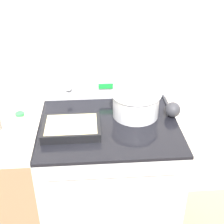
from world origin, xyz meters
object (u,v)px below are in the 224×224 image
object	(u,v)px
mixing_bowl	(136,103)
casserole_dish	(71,127)
spice_jar_white_cap	(12,111)
spice_jar_green_cap	(21,119)
ladle	(172,109)

from	to	relation	value
mixing_bowl	casserole_dish	size ratio (longest dim) A/B	0.92
mixing_bowl	spice_jar_white_cap	size ratio (longest dim) A/B	2.41
spice_jar_green_cap	mixing_bowl	bearing A→B (deg)	7.39
casserole_dish	ladle	size ratio (longest dim) A/B	1.02
spice_jar_green_cap	spice_jar_white_cap	xyz separation A→B (m)	(-0.05, 0.06, 0.02)
ladle	spice_jar_white_cap	bearing A→B (deg)	-179.82
casserole_dish	spice_jar_white_cap	distance (m)	0.36
casserole_dish	spice_jar_white_cap	world-z (taller)	spice_jar_white_cap
ladle	spice_jar_green_cap	bearing A→B (deg)	-176.04
casserole_dish	mixing_bowl	bearing A→B (deg)	21.83
mixing_bowl	casserole_dish	world-z (taller)	mixing_bowl
mixing_bowl	spice_jar_green_cap	xyz separation A→B (m)	(-0.65, -0.08, -0.03)
mixing_bowl	spice_jar_white_cap	distance (m)	0.70
mixing_bowl	casserole_dish	bearing A→B (deg)	-158.17
spice_jar_green_cap	spice_jar_white_cap	size ratio (longest dim) A/B	0.66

